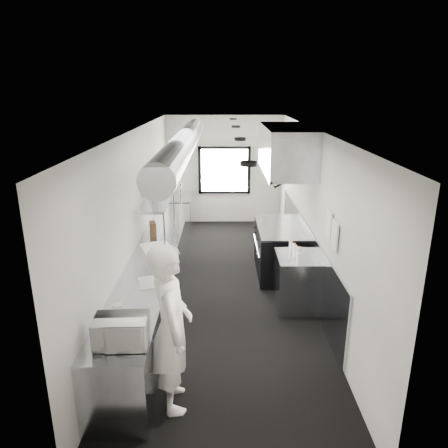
{
  "coord_description": "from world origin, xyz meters",
  "views": [
    {
      "loc": [
        -0.04,
        -6.93,
        3.44
      ],
      "look_at": [
        -0.02,
        -0.2,
        1.28
      ],
      "focal_mm": 33.96,
      "sensor_mm": 36.0,
      "label": 1
    }
  ],
  "objects_px": {
    "deli_tub_b": "(118,308)",
    "cutting_board": "(157,248)",
    "knife_block": "(153,229)",
    "plate_stack_d": "(166,173)",
    "prep_counter": "(156,277)",
    "squeeze_bottle_d": "(294,248)",
    "line_cook": "(171,328)",
    "bottle_station": "(296,282)",
    "squeeze_bottle_c": "(295,251)",
    "microwave": "(121,331)",
    "squeeze_bottle_b": "(298,253)",
    "far_work_table": "(178,214)",
    "pass_shelf": "(163,192)",
    "squeeze_bottle_e": "(291,246)",
    "plate_stack_c": "(163,180)",
    "range": "(279,249)",
    "squeeze_bottle_a": "(298,258)",
    "small_plate": "(156,268)",
    "exhaust_hood": "(286,150)",
    "deli_tub_a": "(112,315)",
    "plate_stack_b": "(159,188)",
    "plate_stack_a": "(159,190)"
  },
  "relations": [
    {
      "from": "squeeze_bottle_d",
      "to": "pass_shelf",
      "type": "bearing_deg",
      "value": 145.73
    },
    {
      "from": "knife_block",
      "to": "plate_stack_d",
      "type": "bearing_deg",
      "value": 71.3
    },
    {
      "from": "pass_shelf",
      "to": "deli_tub_b",
      "type": "bearing_deg",
      "value": -91.77
    },
    {
      "from": "squeeze_bottle_b",
      "to": "squeeze_bottle_c",
      "type": "xyz_separation_m",
      "value": [
        -0.04,
        0.12,
        -0.01
      ]
    },
    {
      "from": "cutting_board",
      "to": "knife_block",
      "type": "bearing_deg",
      "value": 103.77
    },
    {
      "from": "bottle_station",
      "to": "far_work_table",
      "type": "distance_m",
      "value": 4.53
    },
    {
      "from": "exhaust_hood",
      "to": "prep_counter",
      "type": "distance_m",
      "value": 3.2
    },
    {
      "from": "deli_tub_b",
      "to": "knife_block",
      "type": "distance_m",
      "value": 2.76
    },
    {
      "from": "exhaust_hood",
      "to": "plate_stack_a",
      "type": "height_order",
      "value": "exhaust_hood"
    },
    {
      "from": "knife_block",
      "to": "squeeze_bottle_e",
      "type": "height_order",
      "value": "knife_block"
    },
    {
      "from": "squeeze_bottle_d",
      "to": "knife_block",
      "type": "bearing_deg",
      "value": 159.68
    },
    {
      "from": "squeeze_bottle_d",
      "to": "microwave",
      "type": "bearing_deg",
      "value": -130.8
    },
    {
      "from": "exhaust_hood",
      "to": "knife_block",
      "type": "relative_size",
      "value": 9.16
    },
    {
      "from": "line_cook",
      "to": "deli_tub_b",
      "type": "relative_size",
      "value": 15.27
    },
    {
      "from": "pass_shelf",
      "to": "squeeze_bottle_e",
      "type": "bearing_deg",
      "value": -32.41
    },
    {
      "from": "small_plate",
      "to": "squeeze_bottle_e",
      "type": "height_order",
      "value": "squeeze_bottle_e"
    },
    {
      "from": "far_work_table",
      "to": "cutting_board",
      "type": "height_order",
      "value": "cutting_board"
    },
    {
      "from": "bottle_station",
      "to": "deli_tub_a",
      "type": "distance_m",
      "value": 3.16
    },
    {
      "from": "pass_shelf",
      "to": "squeeze_bottle_a",
      "type": "bearing_deg",
      "value": -40.99
    },
    {
      "from": "prep_counter",
      "to": "line_cook",
      "type": "distance_m",
      "value": 2.53
    },
    {
      "from": "plate_stack_a",
      "to": "plate_stack_d",
      "type": "xyz_separation_m",
      "value": [
        -0.05,
        1.43,
        0.03
      ]
    },
    {
      "from": "line_cook",
      "to": "cutting_board",
      "type": "relative_size",
      "value": 3.08
    },
    {
      "from": "squeeze_bottle_b",
      "to": "squeeze_bottle_d",
      "type": "xyz_separation_m",
      "value": [
        -0.03,
        0.25,
        -0.02
      ]
    },
    {
      "from": "far_work_table",
      "to": "line_cook",
      "type": "distance_m",
      "value": 6.16
    },
    {
      "from": "exhaust_hood",
      "to": "cutting_board",
      "type": "xyz_separation_m",
      "value": [
        -2.23,
        -1.08,
        -1.48
      ]
    },
    {
      "from": "microwave",
      "to": "squeeze_bottle_c",
      "type": "relative_size",
      "value": 2.82
    },
    {
      "from": "plate_stack_d",
      "to": "squeeze_bottle_b",
      "type": "height_order",
      "value": "plate_stack_d"
    },
    {
      "from": "line_cook",
      "to": "plate_stack_d",
      "type": "relative_size",
      "value": 5.36
    },
    {
      "from": "bottle_station",
      "to": "squeeze_bottle_c",
      "type": "xyz_separation_m",
      "value": [
        -0.05,
        0.0,
        0.54
      ]
    },
    {
      "from": "line_cook",
      "to": "squeeze_bottle_c",
      "type": "xyz_separation_m",
      "value": [
        1.7,
        2.22,
        0.02
      ]
    },
    {
      "from": "pass_shelf",
      "to": "squeeze_bottle_b",
      "type": "distance_m",
      "value": 3.0
    },
    {
      "from": "range",
      "to": "squeeze_bottle_e",
      "type": "xyz_separation_m",
      "value": [
        0.04,
        -1.14,
        0.51
      ]
    },
    {
      "from": "cutting_board",
      "to": "squeeze_bottle_c",
      "type": "bearing_deg",
      "value": -8.0
    },
    {
      "from": "prep_counter",
      "to": "squeeze_bottle_d",
      "type": "distance_m",
      "value": 2.32
    },
    {
      "from": "small_plate",
      "to": "squeeze_bottle_d",
      "type": "bearing_deg",
      "value": 16.19
    },
    {
      "from": "bottle_station",
      "to": "line_cook",
      "type": "bearing_deg",
      "value": -128.31
    },
    {
      "from": "line_cook",
      "to": "small_plate",
      "type": "relative_size",
      "value": 11.56
    },
    {
      "from": "plate_stack_d",
      "to": "microwave",
      "type": "bearing_deg",
      "value": -88.41
    },
    {
      "from": "pass_shelf",
      "to": "far_work_table",
      "type": "height_order",
      "value": "pass_shelf"
    },
    {
      "from": "pass_shelf",
      "to": "small_plate",
      "type": "bearing_deg",
      "value": -85.54
    },
    {
      "from": "range",
      "to": "plate_stack_a",
      "type": "bearing_deg",
      "value": -172.29
    },
    {
      "from": "bottle_station",
      "to": "squeeze_bottle_e",
      "type": "relative_size",
      "value": 5.55
    },
    {
      "from": "exhaust_hood",
      "to": "microwave",
      "type": "xyz_separation_m",
      "value": [
        -2.19,
        -3.81,
        -1.34
      ]
    },
    {
      "from": "pass_shelf",
      "to": "plate_stack_c",
      "type": "height_order",
      "value": "plate_stack_c"
    },
    {
      "from": "bottle_station",
      "to": "plate_stack_b",
      "type": "relative_size",
      "value": 3.23
    },
    {
      "from": "pass_shelf",
      "to": "deli_tub_b",
      "type": "distance_m",
      "value": 3.48
    },
    {
      "from": "knife_block",
      "to": "plate_stack_c",
      "type": "distance_m",
      "value": 1.07
    },
    {
      "from": "deli_tub_b",
      "to": "cutting_board",
      "type": "xyz_separation_m",
      "value": [
        0.17,
        2.05,
        -0.03
      ]
    },
    {
      "from": "plate_stack_b",
      "to": "squeeze_bottle_d",
      "type": "height_order",
      "value": "plate_stack_b"
    },
    {
      "from": "far_work_table",
      "to": "knife_block",
      "type": "height_order",
      "value": "knife_block"
    }
  ]
}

